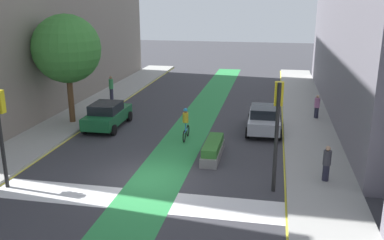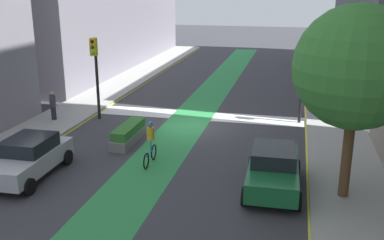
{
  "view_description": "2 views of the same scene",
  "coord_description": "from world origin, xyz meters",
  "px_view_note": "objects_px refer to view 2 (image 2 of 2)",
  "views": [
    {
      "loc": [
        5.2,
        -16.33,
        7.73
      ],
      "look_at": [
        1.17,
        4.17,
        1.58
      ],
      "focal_mm": 39.12,
      "sensor_mm": 36.0,
      "label": 1
    },
    {
      "loc": [
        -5.2,
        22.55,
        7.36
      ],
      "look_at": [
        -0.72,
        3.24,
        1.34
      ],
      "focal_mm": 42.13,
      "sensor_mm": 36.0,
      "label": 2
    }
  ],
  "objects_px": {
    "median_planter": "(129,134)",
    "cyclist_in_lane": "(150,142)",
    "traffic_signal_near_right": "(95,63)",
    "traffic_signal_near_left": "(303,71)",
    "car_green_left_far": "(273,169)",
    "car_silver_right_far": "(28,157)",
    "pedestrian_sidewalk_right_b": "(53,105)",
    "street_tree_near": "(356,68)"
  },
  "relations": [
    {
      "from": "traffic_signal_near_left",
      "to": "median_planter",
      "type": "relative_size",
      "value": 1.31
    },
    {
      "from": "traffic_signal_near_right",
      "to": "cyclist_in_lane",
      "type": "bearing_deg",
      "value": 131.4
    },
    {
      "from": "car_silver_right_far",
      "to": "pedestrian_sidewalk_right_b",
      "type": "bearing_deg",
      "value": -67.78
    },
    {
      "from": "car_silver_right_far",
      "to": "median_planter",
      "type": "distance_m",
      "value": 5.32
    },
    {
      "from": "traffic_signal_near_right",
      "to": "car_silver_right_far",
      "type": "bearing_deg",
      "value": 94.57
    },
    {
      "from": "median_planter",
      "to": "cyclist_in_lane",
      "type": "bearing_deg",
      "value": 128.48
    },
    {
      "from": "street_tree_near",
      "to": "median_planter",
      "type": "bearing_deg",
      "value": -22.76
    },
    {
      "from": "pedestrian_sidewalk_right_b",
      "to": "car_green_left_far",
      "type": "bearing_deg",
      "value": 154.5
    },
    {
      "from": "car_silver_right_far",
      "to": "cyclist_in_lane",
      "type": "distance_m",
      "value": 4.89
    },
    {
      "from": "car_silver_right_far",
      "to": "car_green_left_far",
      "type": "distance_m",
      "value": 9.55
    },
    {
      "from": "car_silver_right_far",
      "to": "median_planter",
      "type": "bearing_deg",
      "value": -116.81
    },
    {
      "from": "pedestrian_sidewalk_right_b",
      "to": "street_tree_near",
      "type": "bearing_deg",
      "value": 157.35
    },
    {
      "from": "traffic_signal_near_left",
      "to": "median_planter",
      "type": "bearing_deg",
      "value": 31.75
    },
    {
      "from": "traffic_signal_near_left",
      "to": "pedestrian_sidewalk_right_b",
      "type": "height_order",
      "value": "traffic_signal_near_left"
    },
    {
      "from": "traffic_signal_near_left",
      "to": "median_planter",
      "type": "height_order",
      "value": "traffic_signal_near_left"
    },
    {
      "from": "car_green_left_far",
      "to": "traffic_signal_near_right",
      "type": "bearing_deg",
      "value": -34.35
    },
    {
      "from": "traffic_signal_near_right",
      "to": "cyclist_in_lane",
      "type": "distance_m",
      "value": 7.75
    },
    {
      "from": "traffic_signal_near_right",
      "to": "pedestrian_sidewalk_right_b",
      "type": "relative_size",
      "value": 2.91
    },
    {
      "from": "traffic_signal_near_left",
      "to": "cyclist_in_lane",
      "type": "relative_size",
      "value": 2.24
    },
    {
      "from": "street_tree_near",
      "to": "traffic_signal_near_left",
      "type": "bearing_deg",
      "value": -80.29
    },
    {
      "from": "car_green_left_far",
      "to": "cyclist_in_lane",
      "type": "distance_m",
      "value": 5.39
    },
    {
      "from": "traffic_signal_near_left",
      "to": "cyclist_in_lane",
      "type": "distance_m",
      "value": 9.78
    },
    {
      "from": "cyclist_in_lane",
      "to": "pedestrian_sidewalk_right_b",
      "type": "distance_m",
      "value": 8.41
    },
    {
      "from": "cyclist_in_lane",
      "to": "median_planter",
      "type": "bearing_deg",
      "value": -51.52
    },
    {
      "from": "traffic_signal_near_right",
      "to": "median_planter",
      "type": "xyz_separation_m",
      "value": [
        -3.03,
        3.2,
        -2.79
      ]
    },
    {
      "from": "cyclist_in_lane",
      "to": "street_tree_near",
      "type": "relative_size",
      "value": 0.28
    },
    {
      "from": "traffic_signal_near_left",
      "to": "street_tree_near",
      "type": "distance_m",
      "value": 9.31
    },
    {
      "from": "traffic_signal_near_right",
      "to": "median_planter",
      "type": "distance_m",
      "value": 5.21
    },
    {
      "from": "traffic_signal_near_right",
      "to": "median_planter",
      "type": "bearing_deg",
      "value": 133.41
    },
    {
      "from": "traffic_signal_near_right",
      "to": "car_silver_right_far",
      "type": "xyz_separation_m",
      "value": [
        -0.63,
        7.94,
        -2.39
      ]
    },
    {
      "from": "pedestrian_sidewalk_right_b",
      "to": "car_silver_right_far",
      "type": "bearing_deg",
      "value": 112.22
    },
    {
      "from": "traffic_signal_near_right",
      "to": "traffic_signal_near_left",
      "type": "xyz_separation_m",
      "value": [
        -11.07,
        -1.78,
        -0.28
      ]
    },
    {
      "from": "traffic_signal_near_right",
      "to": "traffic_signal_near_left",
      "type": "bearing_deg",
      "value": -170.89
    },
    {
      "from": "traffic_signal_near_left",
      "to": "car_green_left_far",
      "type": "relative_size",
      "value": 0.98
    },
    {
      "from": "traffic_signal_near_left",
      "to": "car_green_left_far",
      "type": "bearing_deg",
      "value": 83.79
    },
    {
      "from": "car_silver_right_far",
      "to": "traffic_signal_near_right",
      "type": "bearing_deg",
      "value": -85.43
    },
    {
      "from": "car_silver_right_far",
      "to": "pedestrian_sidewalk_right_b",
      "type": "xyz_separation_m",
      "value": [
        2.81,
        -6.89,
        0.14
      ]
    },
    {
      "from": "cyclist_in_lane",
      "to": "traffic_signal_near_right",
      "type": "bearing_deg",
      "value": -48.6
    },
    {
      "from": "street_tree_near",
      "to": "median_planter",
      "type": "distance_m",
      "value": 11.25
    },
    {
      "from": "car_silver_right_far",
      "to": "median_planter",
      "type": "height_order",
      "value": "car_silver_right_far"
    },
    {
      "from": "car_green_left_far",
      "to": "street_tree_near",
      "type": "distance_m",
      "value": 4.65
    },
    {
      "from": "pedestrian_sidewalk_right_b",
      "to": "median_planter",
      "type": "bearing_deg",
      "value": 157.55
    }
  ]
}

